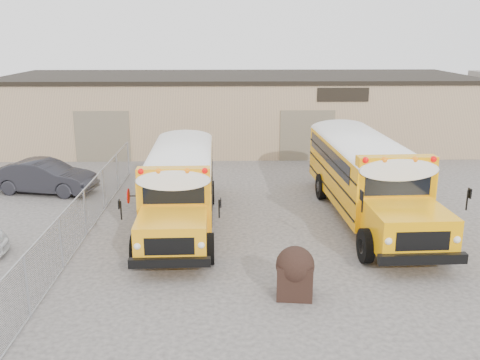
{
  "coord_description": "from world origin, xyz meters",
  "views": [
    {
      "loc": [
        -0.69,
        -15.94,
        7.35
      ],
      "look_at": [
        -0.2,
        4.9,
        1.6
      ],
      "focal_mm": 40.0,
      "sensor_mm": 36.0,
      "label": 1
    }
  ],
  "objects_px": {
    "school_bus_left": "(187,147)",
    "school_bus_right": "(329,138)",
    "car_dark": "(45,177)",
    "tarp_bundle": "(295,271)"
  },
  "relations": [
    {
      "from": "school_bus_left",
      "to": "school_bus_right",
      "type": "bearing_deg",
      "value": 8.87
    },
    {
      "from": "car_dark",
      "to": "school_bus_left",
      "type": "bearing_deg",
      "value": -59.68
    },
    {
      "from": "tarp_bundle",
      "to": "school_bus_left",
      "type": "bearing_deg",
      "value": 107.21
    },
    {
      "from": "school_bus_right",
      "to": "car_dark",
      "type": "bearing_deg",
      "value": -166.75
    },
    {
      "from": "tarp_bundle",
      "to": "school_bus_right",
      "type": "bearing_deg",
      "value": 75.79
    },
    {
      "from": "school_bus_right",
      "to": "car_dark",
      "type": "relative_size",
      "value": 2.4
    },
    {
      "from": "school_bus_left",
      "to": "tarp_bundle",
      "type": "bearing_deg",
      "value": -72.79
    },
    {
      "from": "school_bus_left",
      "to": "school_bus_right",
      "type": "relative_size",
      "value": 0.9
    },
    {
      "from": "tarp_bundle",
      "to": "car_dark",
      "type": "height_order",
      "value": "car_dark"
    },
    {
      "from": "tarp_bundle",
      "to": "car_dark",
      "type": "distance_m",
      "value": 14.97
    }
  ]
}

